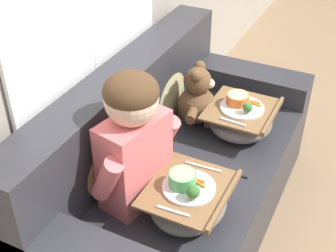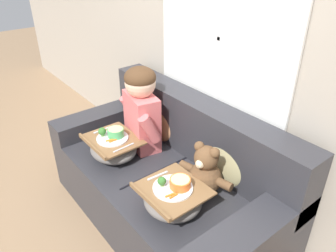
# 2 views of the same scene
# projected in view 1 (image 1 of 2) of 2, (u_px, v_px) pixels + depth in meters

# --- Properties ---
(ground_plane) EXTENTS (14.00, 14.00, 0.00)m
(ground_plane) POSITION_uv_depth(u_px,v_px,m) (182.00, 223.00, 2.67)
(ground_plane) COLOR #8E7051
(couch) EXTENTS (1.83, 0.90, 0.91)m
(couch) POSITION_uv_depth(u_px,v_px,m) (173.00, 176.00, 2.50)
(couch) COLOR #2D2D33
(couch) RESTS_ON ground_plane
(throw_pillow_behind_child) EXTENTS (0.37, 0.18, 0.39)m
(throw_pillow_behind_child) POSITION_uv_depth(u_px,v_px,m) (100.00, 156.00, 2.14)
(throw_pillow_behind_child) COLOR #B2754C
(throw_pillow_behind_child) RESTS_ON couch
(throw_pillow_behind_teddy) EXTENTS (0.38, 0.18, 0.40)m
(throw_pillow_behind_teddy) POSITION_uv_depth(u_px,v_px,m) (167.00, 87.00, 2.65)
(throw_pillow_behind_teddy) COLOR tan
(throw_pillow_behind_teddy) RESTS_ON couch
(child_figure) EXTENTS (0.48, 0.27, 0.65)m
(child_figure) POSITION_uv_depth(u_px,v_px,m) (133.00, 135.00, 1.97)
(child_figure) COLOR #DB6666
(child_figure) RESTS_ON couch
(teddy_bear) EXTENTS (0.38, 0.27, 0.35)m
(teddy_bear) POSITION_uv_depth(u_px,v_px,m) (198.00, 98.00, 2.59)
(teddy_bear) COLOR brown
(teddy_bear) RESTS_ON couch
(lap_tray_child) EXTENTS (0.39, 0.34, 0.24)m
(lap_tray_child) POSITION_uv_depth(u_px,v_px,m) (188.00, 200.00, 2.03)
(lap_tray_child) COLOR slate
(lap_tray_child) RESTS_ON child_figure
(lap_tray_teddy) EXTENTS (0.38, 0.36, 0.23)m
(lap_tray_teddy) POSITION_uv_depth(u_px,v_px,m) (241.00, 119.00, 2.54)
(lap_tray_teddy) COLOR slate
(lap_tray_teddy) RESTS_ON teddy_bear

